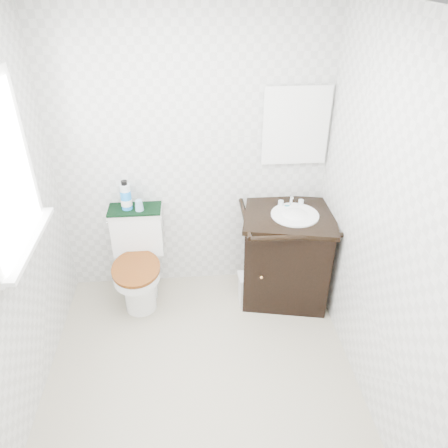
{
  "coord_description": "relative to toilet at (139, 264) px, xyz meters",
  "views": [
    {
      "loc": [
        -0.01,
        -2.05,
        2.57
      ],
      "look_at": [
        0.22,
        0.75,
        0.85
      ],
      "focal_mm": 35.0,
      "sensor_mm": 36.0,
      "label": 1
    }
  ],
  "objects": [
    {
      "name": "toilet",
      "position": [
        0.0,
        0.0,
        0.0
      ],
      "size": [
        0.44,
        0.64,
        0.81
      ],
      "color": "white",
      "rests_on": "floor"
    },
    {
      "name": "floor",
      "position": [
        0.48,
        -0.97,
        -0.35
      ],
      "size": [
        2.4,
        2.4,
        0.0
      ],
      "primitive_type": "plane",
      "color": "#B6B092",
      "rests_on": "ground"
    },
    {
      "name": "wall_back",
      "position": [
        0.48,
        0.23,
        0.85
      ],
      "size": [
        2.4,
        0.0,
        2.4
      ],
      "primitive_type": "plane",
      "rotation": [
        1.57,
        0.0,
        0.0
      ],
      "color": "silver",
      "rests_on": "ground"
    },
    {
      "name": "ceiling",
      "position": [
        0.48,
        -0.97,
        2.05
      ],
      "size": [
        2.4,
        2.4,
        0.0
      ],
      "primitive_type": "plane",
      "rotation": [
        3.14,
        0.0,
        0.0
      ],
      "color": "white",
      "rests_on": "wall_back"
    },
    {
      "name": "wall_front",
      "position": [
        0.48,
        -2.17,
        0.85
      ],
      "size": [
        2.4,
        0.0,
        2.4
      ],
      "primitive_type": "plane",
      "rotation": [
        -1.57,
        0.0,
        0.0
      ],
      "color": "silver",
      "rests_on": "ground"
    },
    {
      "name": "trash_bin",
      "position": [
        0.93,
        -0.17,
        -0.2
      ],
      "size": [
        0.21,
        0.17,
        0.3
      ],
      "color": "silver",
      "rests_on": "floor"
    },
    {
      "name": "vanity",
      "position": [
        1.25,
        -0.06,
        0.08
      ],
      "size": [
        0.83,
        0.75,
        0.92
      ],
      "color": "black",
      "rests_on": "floor"
    },
    {
      "name": "towel",
      "position": [
        0.0,
        0.12,
        0.46
      ],
      "size": [
        0.43,
        0.22,
        0.02
      ],
      "primitive_type": "cube",
      "color": "black",
      "rests_on": "toilet"
    },
    {
      "name": "mouthwash_bottle",
      "position": [
        -0.06,
        0.12,
        0.58
      ],
      "size": [
        0.09,
        0.09,
        0.25
      ],
      "color": "#1A80E0",
      "rests_on": "towel"
    },
    {
      "name": "cup",
      "position": [
        0.04,
        0.09,
        0.51
      ],
      "size": [
        0.07,
        0.07,
        0.09
      ],
      "primitive_type": "cone",
      "color": "#7BA3CA",
      "rests_on": "towel"
    },
    {
      "name": "window",
      "position": [
        -0.59,
        -0.72,
        1.2
      ],
      "size": [
        0.02,
        0.7,
        0.9
      ],
      "primitive_type": "cube",
      "color": "white",
      "rests_on": "wall_left"
    },
    {
      "name": "wall_right",
      "position": [
        1.58,
        -0.97,
        0.85
      ],
      "size": [
        0.0,
        2.4,
        2.4
      ],
      "primitive_type": "plane",
      "rotation": [
        1.57,
        0.0,
        -1.57
      ],
      "color": "silver",
      "rests_on": "ground"
    },
    {
      "name": "mirror",
      "position": [
        1.3,
        0.21,
        1.1
      ],
      "size": [
        0.5,
        0.02,
        0.6
      ],
      "primitive_type": "cube",
      "color": "silver",
      "rests_on": "wall_back"
    },
    {
      "name": "soap_bar",
      "position": [
        1.25,
        0.05,
        0.47
      ],
      "size": [
        0.06,
        0.04,
        0.02
      ],
      "primitive_type": "ellipsoid",
      "color": "#186B77",
      "rests_on": "vanity"
    }
  ]
}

